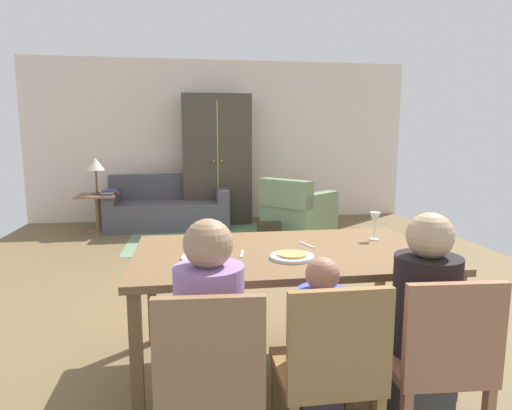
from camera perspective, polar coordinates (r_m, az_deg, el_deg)
ground_plane at (r=4.69m, az=-1.25°, el=-9.11°), size 6.47×6.46×0.02m
back_wall at (r=7.73m, az=-4.48°, el=8.24°), size 6.47×0.10×2.70m
dining_table at (r=2.71m, az=3.78°, el=-7.20°), size 1.80×1.06×0.76m
plate_near_man at (r=2.51m, az=-6.77°, el=-6.77°), size 0.25×0.25×0.02m
pizza_near_man at (r=2.51m, az=-6.77°, el=-6.44°), size 0.17×0.17×0.01m
plate_near_child at (r=2.52m, az=4.69°, el=-6.70°), size 0.25×0.25×0.02m
pizza_near_child at (r=2.51m, az=4.69°, el=-6.37°), size 0.17×0.17×0.01m
wine_glass at (r=3.03m, az=15.13°, el=-1.90°), size 0.07×0.07×0.19m
fork at (r=2.60m, az=-1.83°, el=-6.32°), size 0.04×0.15×0.01m
knife at (r=2.82m, az=6.58°, el=-5.13°), size 0.06×0.17×0.01m
dining_chair_man at (r=1.90m, az=-5.90°, el=-21.22°), size 0.45×0.45×0.87m
person_man at (r=2.05m, az=-5.94°, el=-18.24°), size 0.30×0.41×1.11m
dining_chair_child at (r=1.99m, az=9.59°, el=-19.95°), size 0.42×0.42×0.87m
person_child at (r=2.16m, az=8.09°, el=-19.22°), size 0.22×0.29×0.92m
dining_chair_woman at (r=2.18m, az=22.57°, el=-17.81°), size 0.45×0.45×0.87m
person_woman at (r=2.31m, az=20.46°, el=-15.52°), size 0.30×0.41×1.11m
area_rug at (r=6.37m, az=-4.47°, el=-4.14°), size 2.60×1.80×0.01m
couch at (r=7.14m, az=-11.28°, el=-0.41°), size 1.88×0.86×0.82m
armchair at (r=6.64m, az=5.33°, el=-0.83°), size 1.20×1.20×0.82m
armoire at (r=7.34m, az=-5.12°, el=5.85°), size 1.10×0.59×2.10m
side_table at (r=7.00m, az=-19.76°, el=-0.34°), size 0.56×0.56×0.58m
table_lamp at (r=6.93m, az=-20.04°, el=4.82°), size 0.26×0.26×0.54m
book_lower at (r=6.96m, az=-18.14°, el=1.50°), size 0.22×0.16×0.03m
book_upper at (r=6.94m, az=-18.33°, el=1.70°), size 0.22×0.16×0.03m
handbag at (r=6.13m, az=1.73°, el=-3.43°), size 0.32×0.16×0.26m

